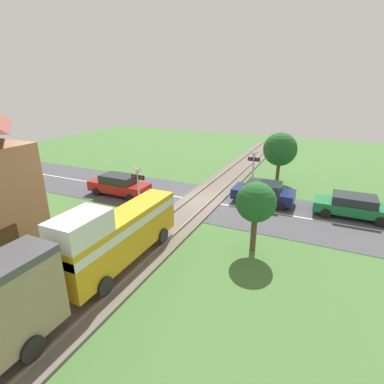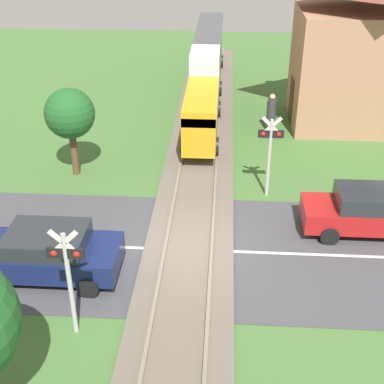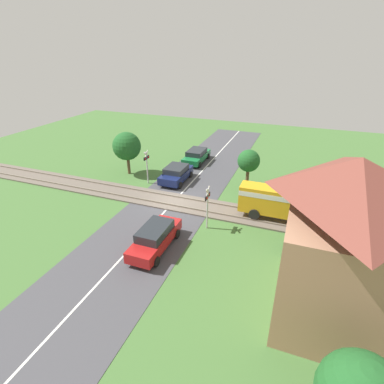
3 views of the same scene
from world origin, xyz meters
TOP-DOWN VIEW (x-y plane):
  - ground_plane at (0.00, 0.00)m, footprint 60.00×60.00m
  - road_surface at (0.00, 0.00)m, footprint 48.00×6.40m
  - track_bed at (0.00, 0.00)m, footprint 2.80×48.00m
  - train at (0.00, 13.22)m, footprint 1.58×15.34m
  - car_near_crossing at (-3.94, -1.44)m, footprint 4.08×2.04m
  - car_far_side at (5.93, 1.44)m, footprint 4.59×1.80m
  - crossing_signal_west_approach at (-2.63, -3.69)m, footprint 0.90×0.18m
  - crossing_signal_east_approach at (2.63, 3.69)m, footprint 0.90×0.18m
  - station_building at (7.29, 11.16)m, footprint 6.71×4.93m
  - pedestrian_by_station at (3.15, 9.89)m, footprint 0.44×0.44m
  - tree_roadside_hedge at (-4.83, 4.95)m, footprint 1.91×1.91m

SIDE VIEW (x-z plane):
  - ground_plane at x=0.00m, z-range 0.00..0.00m
  - road_surface at x=0.00m, z-range 0.00..0.02m
  - track_bed at x=0.00m, z-range -0.05..0.19m
  - car_near_crossing at x=-3.94m, z-range 0.04..1.52m
  - car_far_side at x=5.93m, z-range 0.03..1.58m
  - pedestrian_by_station at x=3.15m, z-range -0.08..1.70m
  - train at x=0.00m, z-range 0.28..3.46m
  - crossing_signal_west_approach at x=-2.63m, z-range 0.44..3.53m
  - crossing_signal_east_approach at x=2.63m, z-range 0.44..3.53m
  - tree_roadside_hedge at x=-4.83m, z-range 0.76..4.25m
  - station_building at x=7.29m, z-range -0.10..7.52m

